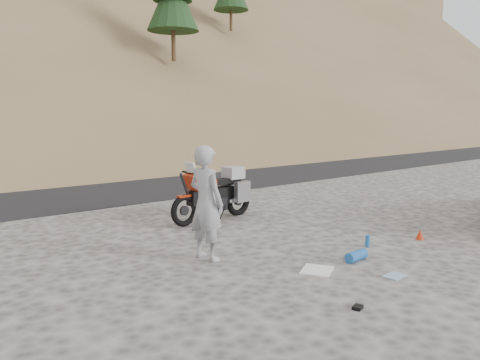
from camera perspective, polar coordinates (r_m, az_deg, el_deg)
The scene contains 10 objects.
ground at distance 7.77m, azimuth -0.60°, elevation -9.97°, with size 140.00×140.00×0.00m, color #474441.
road at distance 15.67m, azimuth -21.56°, elevation -1.33°, with size 120.00×7.00×0.05m, color black.
motorcycle at distance 10.66m, azimuth -2.88°, elevation -1.69°, with size 2.36×0.83×1.40m.
man at distance 7.94m, azimuth -4.08°, elevation -9.58°, with size 0.70×0.46×1.91m, color gray.
gear_white_cloth at distance 7.46m, azimuth 9.36°, elevation -10.79°, with size 0.50×0.45×0.02m, color white.
gear_blue_mat at distance 8.03m, azimuth 14.00°, elevation -8.95°, with size 0.17×0.17×0.44m, color #1A539D.
gear_bottle at distance 8.88m, azimuth 15.29°, elevation -7.21°, with size 0.08×0.08×0.22m, color #1A539D.
gear_funnel at distance 9.73m, azimuth 21.09°, elevation -6.19°, with size 0.16×0.16×0.20m, color red.
gear_glove_a at distance 6.20m, azimuth 14.15°, elevation -14.81°, with size 0.15×0.10×0.04m, color black.
gear_blue_cloth at distance 7.49m, azimuth 18.33°, elevation -11.04°, with size 0.33×0.24×0.01m, color #7BA3BF.
Camera 1 is at (-4.59, -5.78, 2.41)m, focal length 35.00 mm.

